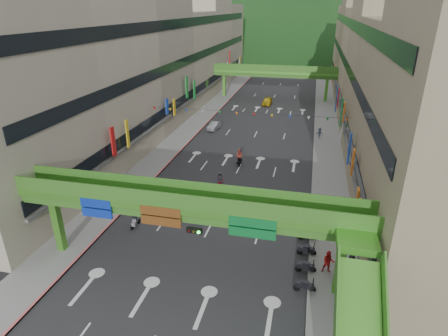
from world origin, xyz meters
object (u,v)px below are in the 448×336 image
(car_silver, at_px, (214,126))
(car_yellow, at_px, (267,101))
(scooter_rider_near, at_px, (196,211))
(scooter_rider_mid, at_px, (240,157))
(overpass_near, at_px, (196,217))
(pedestrian_red, at_px, (328,264))

(car_silver, relative_size, car_yellow, 0.87)
(scooter_rider_near, xyz_separation_m, scooter_rider_mid, (1.41, 13.99, 0.16))
(car_silver, bearing_deg, car_yellow, 78.90)
(overpass_near, relative_size, car_silver, 7.37)
(scooter_rider_mid, relative_size, pedestrian_red, 1.22)
(overpass_near, bearing_deg, car_yellow, 91.67)
(car_silver, xyz_separation_m, pedestrian_red, (17.42, -32.99, 0.28))
(car_silver, bearing_deg, scooter_rider_near, -71.19)
(scooter_rider_mid, height_order, car_yellow, scooter_rider_mid)
(overpass_near, relative_size, pedestrian_red, 15.40)
(overpass_near, xyz_separation_m, pedestrian_red, (9.48, 2.62, -4.30))
(scooter_rider_near, xyz_separation_m, car_yellow, (0.88, 46.52, -0.25))
(overpass_near, bearing_deg, pedestrian_red, 15.43)
(pedestrian_red, bearing_deg, car_silver, 114.72)
(overpass_near, distance_m, scooter_rider_mid, 22.14)
(car_silver, distance_m, car_yellow, 19.72)
(scooter_rider_mid, relative_size, car_yellow, 0.51)
(scooter_rider_mid, bearing_deg, car_silver, 116.40)
(car_yellow, bearing_deg, scooter_rider_mid, -87.72)
(scooter_rider_mid, height_order, pedestrian_red, scooter_rider_mid)
(scooter_rider_near, distance_m, car_silver, 28.38)
(overpass_near, xyz_separation_m, scooter_rider_near, (-2.46, 7.76, -4.21))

